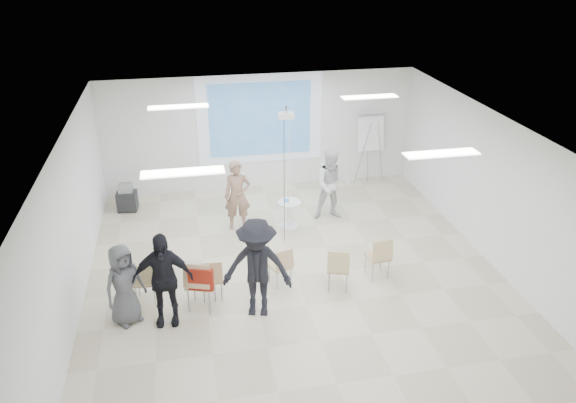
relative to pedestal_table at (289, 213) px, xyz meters
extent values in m
cube|color=beige|center=(-0.28, -2.05, -0.42)|extent=(8.00, 9.00, 0.10)
cube|color=white|center=(-0.28, -2.05, 2.68)|extent=(8.00, 9.00, 0.10)
cube|color=silver|center=(-0.28, 2.50, 1.13)|extent=(8.00, 0.10, 3.00)
cube|color=silver|center=(-4.33, -2.05, 1.13)|extent=(0.10, 9.00, 3.00)
cube|color=silver|center=(3.77, -2.05, 1.13)|extent=(0.10, 9.00, 3.00)
cube|color=silver|center=(-0.28, 2.44, 1.48)|extent=(3.20, 0.01, 2.30)
cube|color=teal|center=(-0.28, 2.42, 1.48)|extent=(2.60, 0.01, 1.90)
cylinder|color=silver|center=(0.00, 0.00, -0.34)|extent=(0.47, 0.47, 0.04)
cylinder|color=white|center=(0.00, 0.00, -0.06)|extent=(0.13, 0.13, 0.58)
cylinder|color=silver|center=(0.00, 0.00, 0.26)|extent=(0.64, 0.64, 0.04)
cube|color=white|center=(0.04, -0.04, 0.28)|extent=(0.18, 0.13, 0.01)
cube|color=#3E83BC|center=(-0.06, 0.07, 0.29)|extent=(0.16, 0.20, 0.01)
imported|color=#946D5A|center=(-1.15, 0.18, 0.55)|extent=(0.69, 0.49, 1.84)
imported|color=silver|center=(1.07, 0.29, 0.57)|extent=(0.98, 0.82, 1.87)
cube|color=white|center=(-0.97, 0.43, 0.85)|extent=(0.05, 0.12, 0.04)
cube|color=white|center=(0.89, 0.54, 0.90)|extent=(0.06, 0.13, 0.04)
cube|color=tan|center=(-3.12, -2.31, 0.05)|extent=(0.42, 0.42, 0.04)
cube|color=tan|center=(-3.13, -2.50, 0.28)|extent=(0.39, 0.11, 0.37)
cylinder|color=#93959B|center=(-3.29, -2.46, -0.16)|extent=(0.02, 0.02, 0.41)
cylinder|color=#94979C|center=(-2.97, -2.48, -0.16)|extent=(0.02, 0.02, 0.41)
cylinder|color=gray|center=(-3.26, -2.14, -0.16)|extent=(0.02, 0.02, 0.41)
cylinder|color=gray|center=(-2.95, -2.17, -0.16)|extent=(0.02, 0.02, 0.41)
cube|color=tan|center=(-2.14, -2.71, 0.14)|extent=(0.59, 0.59, 0.04)
cube|color=tan|center=(-2.21, -2.92, 0.42)|extent=(0.48, 0.24, 0.45)
cylinder|color=#95989D|center=(-2.38, -2.83, -0.12)|extent=(0.03, 0.03, 0.49)
cylinder|color=gray|center=(-2.01, -2.95, -0.12)|extent=(0.03, 0.03, 0.49)
cylinder|color=gray|center=(-2.26, -2.47, -0.12)|extent=(0.03, 0.03, 0.49)
cylinder|color=gray|center=(-1.90, -2.59, -0.12)|extent=(0.03, 0.03, 0.49)
cube|color=tan|center=(-1.92, -2.45, 0.05)|extent=(0.42, 0.42, 0.04)
cube|color=tan|center=(-1.94, -2.64, 0.29)|extent=(0.40, 0.11, 0.37)
cylinder|color=gray|center=(-2.09, -2.60, -0.16)|extent=(0.02, 0.02, 0.41)
cylinder|color=gray|center=(-1.78, -2.62, -0.16)|extent=(0.02, 0.02, 0.41)
cylinder|color=gray|center=(-2.07, -2.29, -0.16)|extent=(0.02, 0.02, 0.41)
cylinder|color=#95989D|center=(-1.75, -2.31, -0.16)|extent=(0.02, 0.02, 0.41)
cube|color=tan|center=(-0.63, -2.25, 0.03)|extent=(0.47, 0.47, 0.04)
cube|color=tan|center=(-0.57, -2.41, 0.25)|extent=(0.37, 0.19, 0.35)
cylinder|color=gray|center=(-0.72, -2.44, -0.17)|extent=(0.02, 0.02, 0.39)
cylinder|color=gray|center=(-0.44, -2.34, -0.17)|extent=(0.02, 0.02, 0.39)
cylinder|color=gray|center=(-0.82, -2.15, -0.17)|extent=(0.02, 0.02, 0.39)
cylinder|color=#919399|center=(-0.54, -2.06, -0.17)|extent=(0.02, 0.02, 0.39)
cube|color=tan|center=(0.42, -2.59, 0.07)|extent=(0.51, 0.51, 0.04)
cube|color=tan|center=(0.36, -2.77, 0.31)|extent=(0.41, 0.21, 0.39)
cylinder|color=gray|center=(0.21, -2.69, -0.15)|extent=(0.03, 0.03, 0.43)
cylinder|color=gray|center=(0.53, -2.80, -0.15)|extent=(0.03, 0.03, 0.43)
cylinder|color=#94979C|center=(0.32, -2.38, -0.15)|extent=(0.03, 0.03, 0.43)
cylinder|color=#94969C|center=(0.63, -2.48, -0.15)|extent=(0.03, 0.03, 0.43)
cube|color=tan|center=(1.27, -2.35, 0.08)|extent=(0.45, 0.45, 0.04)
cube|color=tan|center=(1.30, -2.54, 0.32)|extent=(0.42, 0.13, 0.39)
cylinder|color=gray|center=(1.13, -2.53, -0.15)|extent=(0.02, 0.02, 0.43)
cylinder|color=gray|center=(1.46, -2.50, -0.15)|extent=(0.02, 0.02, 0.43)
cylinder|color=#94979C|center=(1.09, -2.20, -0.15)|extent=(0.02, 0.02, 0.43)
cylinder|color=gray|center=(1.42, -2.17, -0.15)|extent=(0.02, 0.02, 0.43)
cube|color=maroon|center=(-2.14, -2.93, 0.35)|extent=(0.44, 0.23, 0.42)
imported|color=black|center=(-1.92, -2.43, 0.08)|extent=(0.32, 0.25, 0.02)
imported|color=black|center=(-2.76, -3.02, 0.62)|extent=(1.20, 0.78, 1.97)
imported|color=black|center=(-1.17, -3.08, 0.68)|extent=(1.50, 1.06, 2.09)
imported|color=#545358|center=(-3.42, -2.87, 0.46)|extent=(0.97, 0.91, 1.66)
cylinder|color=gray|center=(2.36, 2.01, 0.52)|extent=(0.34, 0.20, 1.75)
cylinder|color=#93969B|center=(2.85, 2.02, 0.52)|extent=(0.33, 0.22, 1.75)
cylinder|color=#909398|center=(2.59, 2.33, 0.52)|extent=(0.03, 0.39, 1.74)
cube|color=silver|center=(2.60, 2.14, 1.07)|extent=(0.70, 0.22, 0.98)
cube|color=gray|center=(2.60, 2.17, 1.51)|extent=(0.71, 0.08, 0.07)
cube|color=black|center=(-3.69, 1.61, -0.11)|extent=(0.50, 0.42, 0.46)
cube|color=gray|center=(-3.69, 1.61, 0.23)|extent=(0.35, 0.31, 0.20)
cylinder|color=black|center=(-3.89, 1.49, -0.34)|extent=(0.06, 0.06, 0.06)
cylinder|color=black|center=(-3.52, 1.45, -0.34)|extent=(0.06, 0.06, 0.06)
cylinder|color=black|center=(-3.86, 1.76, -0.34)|extent=(0.06, 0.06, 0.06)
cylinder|color=black|center=(-3.49, 1.72, -0.34)|extent=(0.06, 0.06, 0.06)
cube|color=white|center=(-0.18, -0.55, 2.45)|extent=(0.30, 0.25, 0.10)
cylinder|color=gray|center=(-0.18, -0.55, 2.56)|extent=(0.04, 0.04, 0.14)
cylinder|color=black|center=(-0.24, -0.63, 1.02)|extent=(0.01, 0.01, 2.77)
cylinder|color=white|center=(-0.14, -0.65, 1.02)|extent=(0.01, 0.01, 2.77)
cube|color=white|center=(-2.28, -0.05, 2.60)|extent=(1.20, 0.30, 0.02)
cube|color=white|center=(1.72, -0.05, 2.60)|extent=(1.20, 0.30, 0.02)
cube|color=white|center=(-2.28, -3.55, 2.60)|extent=(1.20, 0.30, 0.02)
cube|color=white|center=(1.72, -3.55, 2.60)|extent=(1.20, 0.30, 0.02)
camera|label=1|loc=(-2.23, -11.19, 5.69)|focal=35.00mm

